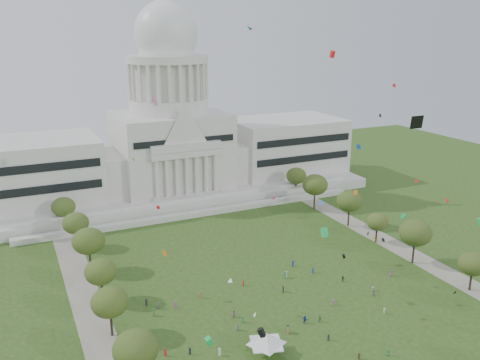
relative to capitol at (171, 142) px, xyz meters
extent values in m
plane|color=#2A4B18|center=(0.00, -113.59, -22.30)|extent=(400.00, 400.00, 0.00)
cube|color=silver|center=(0.00, 1.41, -20.30)|extent=(160.00, 60.00, 4.00)
cube|color=silver|center=(0.00, -31.59, -21.30)|extent=(130.00, 3.00, 2.00)
cube|color=silver|center=(0.00, -23.59, -19.80)|extent=(140.00, 3.00, 5.00)
cube|color=beige|center=(-55.00, 0.41, -7.30)|extent=(50.00, 34.00, 22.00)
cube|color=beige|center=(55.00, 0.41, -7.30)|extent=(50.00, 34.00, 22.00)
cube|color=beige|center=(-27.00, -1.59, -10.30)|extent=(12.00, 26.00, 16.00)
cube|color=beige|center=(27.00, -1.59, -10.30)|extent=(12.00, 26.00, 16.00)
cube|color=beige|center=(0.00, 0.41, -4.30)|extent=(44.00, 38.00, 28.00)
cube|color=beige|center=(0.00, -19.59, -1.10)|extent=(28.00, 3.00, 2.40)
cube|color=black|center=(-55.00, -16.79, -5.30)|extent=(46.00, 0.40, 11.00)
cube|color=black|center=(55.00, -16.79, -5.30)|extent=(46.00, 0.40, 11.00)
cylinder|color=beige|center=(0.00, 0.41, 15.10)|extent=(32.00, 32.00, 6.00)
cylinder|color=beige|center=(0.00, 0.41, 25.10)|extent=(28.00, 28.00, 14.00)
cylinder|color=silver|center=(0.00, 0.41, 33.60)|extent=(32.40, 32.40, 3.00)
cylinder|color=beige|center=(0.00, 0.41, 39.10)|extent=(22.00, 22.00, 8.00)
ellipsoid|color=silver|center=(0.00, 0.41, 43.10)|extent=(25.00, 25.00, 26.20)
cube|color=gray|center=(-48.00, -83.59, -22.28)|extent=(8.00, 160.00, 0.04)
cube|color=gray|center=(48.00, -83.59, -22.28)|extent=(8.00, 160.00, 0.04)
ellipsoid|color=#334B16|center=(-44.07, -116.55, -13.33)|extent=(8.86, 8.86, 7.25)
cylinder|color=black|center=(46.22, -115.34, -19.83)|extent=(0.56, 0.56, 4.92)
ellipsoid|color=#354617|center=(46.22, -115.34, -14.62)|extent=(7.58, 7.58, 6.20)
cylinder|color=black|center=(-45.04, -96.29, -19.56)|extent=(0.56, 0.56, 5.47)
ellipsoid|color=#3A5016|center=(-45.04, -96.29, -13.77)|extent=(8.42, 8.42, 6.89)
cylinder|color=black|center=(44.17, -96.15, -19.19)|extent=(0.56, 0.56, 6.20)
ellipsoid|color=#324618|center=(44.17, -96.15, -12.62)|extent=(9.55, 9.55, 7.82)
cylinder|color=black|center=(-44.09, -79.67, -19.66)|extent=(0.56, 0.56, 5.27)
ellipsoid|color=#3B5117|center=(-44.09, -79.67, -14.07)|extent=(8.12, 8.12, 6.65)
cylinder|color=black|center=(44.40, -79.10, -20.02)|extent=(0.56, 0.56, 4.56)
ellipsoid|color=#3E501A|center=(44.40, -79.10, -15.19)|extent=(7.01, 7.01, 5.74)
cylinder|color=black|center=(-44.08, -61.17, -19.28)|extent=(0.56, 0.56, 6.03)
ellipsoid|color=#364E17|center=(-44.08, -61.17, -12.89)|extent=(9.29, 9.29, 7.60)
cylinder|color=black|center=(44.76, -63.55, -19.31)|extent=(0.56, 0.56, 5.97)
ellipsoid|color=#304716|center=(44.76, -63.55, -12.99)|extent=(9.19, 9.19, 7.52)
cylinder|color=black|center=(-45.22, -42.58, -19.59)|extent=(0.56, 0.56, 5.41)
ellipsoid|color=#374C1B|center=(-45.22, -42.58, -13.86)|extent=(8.33, 8.33, 6.81)
cylinder|color=black|center=(43.49, -43.40, -19.11)|extent=(0.56, 0.56, 6.37)
ellipsoid|color=#384B17|center=(43.49, -43.40, -12.35)|extent=(9.82, 9.82, 8.03)
cylinder|color=black|center=(-46.87, -24.45, -19.64)|extent=(0.56, 0.56, 5.32)
ellipsoid|color=#375119|center=(-46.87, -24.45, -14.00)|extent=(8.19, 8.19, 6.70)
cylinder|color=black|center=(45.96, -25.46, -19.56)|extent=(0.56, 0.56, 5.47)
ellipsoid|color=#354614|center=(45.96, -25.46, -13.77)|extent=(8.42, 8.42, 6.89)
cylinder|color=#4C4C4C|center=(-13.50, -120.48, -20.95)|extent=(0.12, 0.12, 2.68)
cylinder|color=#4C4C4C|center=(-19.51, -114.47, -20.95)|extent=(0.12, 0.12, 2.68)
cylinder|color=#4C4C4C|center=(-13.50, -114.47, -20.95)|extent=(0.12, 0.12, 2.68)
cube|color=white|center=(-16.51, -117.48, -19.50)|extent=(8.14, 8.14, 0.21)
pyramid|color=white|center=(-16.51, -117.48, -18.32)|extent=(11.39, 11.39, 2.15)
imported|color=#994C8C|center=(32.33, -100.20, -21.35)|extent=(1.08, 1.08, 1.90)
imported|color=silver|center=(22.51, -104.70, -21.38)|extent=(0.96, 0.66, 1.84)
imported|color=#994C8C|center=(8.55, -106.52, -21.46)|extent=(0.75, 1.17, 1.68)
imported|color=#33723F|center=(1.12, -111.44, -21.46)|extent=(0.54, 0.98, 1.66)
imported|color=navy|center=(-2.46, -110.46, -21.34)|extent=(1.49, 1.89, 1.92)
imported|color=#33723F|center=(6.99, -128.70, -21.51)|extent=(0.85, 0.92, 1.57)
imported|color=#994C8C|center=(-16.75, -100.91, -21.36)|extent=(1.01, 0.74, 1.86)
imported|color=silver|center=(17.53, -115.16, -21.49)|extent=(1.17, 0.99, 1.61)
imported|color=#26262B|center=(18.15, -97.15, -21.41)|extent=(0.92, 1.17, 1.76)
imported|color=olive|center=(0.61, -127.09, -21.55)|extent=(1.45, 0.72, 1.50)
cube|color=#26262B|center=(-1.34, -118.70, -21.56)|extent=(0.40, 0.46, 1.47)
cube|color=navy|center=(13.42, -89.33, -21.43)|extent=(0.53, 0.50, 1.72)
cube|color=#B21E1E|center=(-36.24, -108.77, -21.49)|extent=(0.44, 0.50, 1.62)
cube|color=#4C4C51|center=(-32.04, -89.44, -21.42)|extent=(0.29, 0.47, 1.75)
cube|color=olive|center=(-20.66, -89.04, -21.33)|extent=(0.55, 0.60, 1.93)
cube|color=#26262B|center=(-34.55, -86.76, -21.41)|extent=(0.44, 0.54, 1.78)
cube|color=olive|center=(-8.32, -112.64, -21.41)|extent=(0.34, 0.50, 1.77)
cube|color=navy|center=(10.39, -83.17, -21.41)|extent=(0.54, 0.44, 1.78)
cube|color=#33723F|center=(4.60, -88.52, -21.34)|extent=(0.43, 0.57, 1.92)
cube|color=#4C4C51|center=(20.89, -106.96, -21.45)|extent=(0.53, 0.48, 1.69)
cube|color=#B21E1E|center=(-7.85, -87.59, -21.49)|extent=(0.34, 0.47, 1.61)
cube|color=silver|center=(-25.66, -113.51, -21.42)|extent=(0.49, 0.55, 1.75)
cube|color=#26262B|center=(-8.06, -112.13, -21.36)|extent=(0.57, 0.46, 1.87)
cube|color=#33723F|center=(-15.77, -103.99, -21.45)|extent=(0.32, 0.47, 1.70)
cube|color=#26262B|center=(0.23, -95.35, -21.44)|extent=(0.38, 0.51, 1.72)
cube|color=silver|center=(5.09, -88.47, -21.38)|extent=(0.56, 0.55, 1.83)
cube|color=#4C4C51|center=(-18.13, -106.64, -21.52)|extent=(0.32, 0.45, 1.55)
cube|color=#26262B|center=(-31.29, -110.48, -21.49)|extent=(0.50, 0.43, 1.61)
cube|color=#994C8C|center=(-28.28, -91.23, -21.38)|extent=(0.57, 0.55, 1.84)
cube|color=#33723F|center=(-34.13, -92.37, -21.35)|extent=(0.42, 0.56, 1.90)
camera|label=1|loc=(-61.08, -200.21, 44.64)|focal=38.00mm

